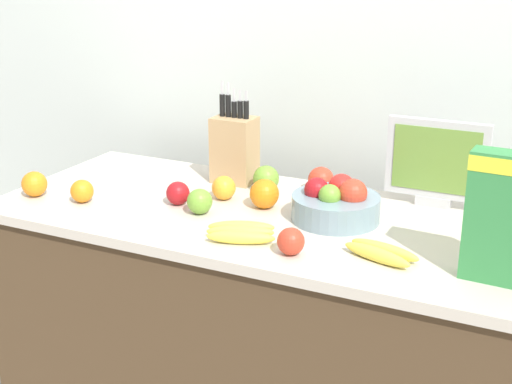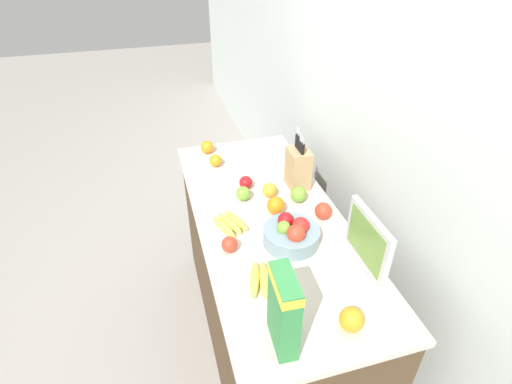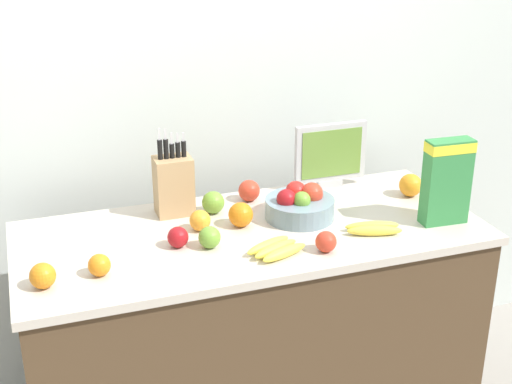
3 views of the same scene
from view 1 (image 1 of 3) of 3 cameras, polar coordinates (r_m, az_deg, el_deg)
name	(u,v)px [view 1 (image 1 of 3)]	position (r m, az deg, el deg)	size (l,w,h in m)	color
wall_back	(336,63)	(2.50, 6.45, 10.24)	(9.00, 0.06, 2.60)	silver
counter	(266,353)	(2.29, 0.81, -12.75)	(1.64, 0.70, 0.94)	#4C3823
knife_block	(235,148)	(2.34, -1.73, 3.50)	(0.13, 0.11, 0.33)	tan
small_monitor	(437,161)	(2.16, 14.25, 2.40)	(0.30, 0.03, 0.26)	#B7B7BC
cereal_box	(504,213)	(1.71, 19.21, -1.58)	(0.17, 0.08, 0.31)	#338442
fruit_bowl	(336,203)	(2.03, 6.44, -0.92)	(0.25, 0.25, 0.13)	gray
banana_bunch_left	(240,232)	(1.91, -1.26, -3.22)	(0.22, 0.17, 0.04)	yellow
banana_bunch_right	(381,252)	(1.81, 9.94, -4.76)	(0.20, 0.12, 0.04)	yellow
apple_near_bananas	(321,180)	(2.26, 5.22, 0.98)	(0.08, 0.08, 0.08)	red
apple_front	(291,241)	(1.80, 2.80, -3.97)	(0.07, 0.07, 0.07)	red
apple_by_knife_block	(266,179)	(2.26, 0.81, 1.09)	(0.08, 0.08, 0.08)	#6B9E33
apple_middle	(178,193)	(2.16, -6.27, -0.09)	(0.07, 0.07, 0.07)	#A31419
apple_rightmost	(200,201)	(2.08, -4.53, -0.75)	(0.07, 0.07, 0.07)	#6B9E33
orange_mid_right	(224,188)	(2.19, -2.60, 0.34)	(0.07, 0.07, 0.07)	orange
orange_by_cereal	(82,191)	(2.23, -13.75, 0.07)	(0.07, 0.07, 0.07)	orange
orange_back_center	(264,194)	(2.11, 0.68, -0.15)	(0.09, 0.09, 0.09)	orange
orange_near_bowl	(34,184)	(2.32, -17.31, 0.62)	(0.08, 0.08, 0.08)	orange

